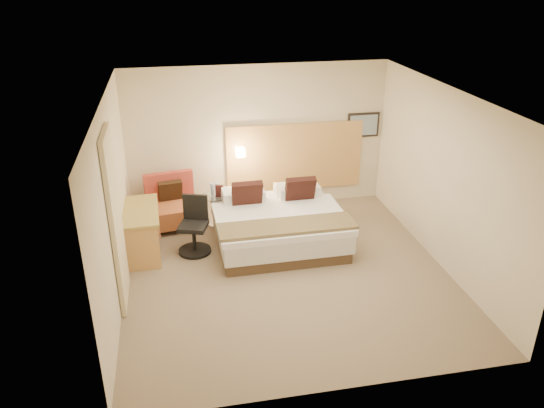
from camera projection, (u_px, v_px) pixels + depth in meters
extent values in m
cube|color=#786751|center=(286.00, 273.00, 8.08)|extent=(4.80, 5.00, 0.02)
cube|color=white|center=(289.00, 95.00, 6.95)|extent=(4.80, 5.00, 0.02)
cube|color=beige|center=(258.00, 138.00, 9.76)|extent=(4.80, 0.02, 2.70)
cube|color=beige|center=(342.00, 288.00, 5.28)|extent=(4.80, 0.02, 2.70)
cube|color=beige|center=(112.00, 204.00, 7.10)|extent=(0.02, 5.00, 2.70)
cube|color=beige|center=(444.00, 179.00, 7.94)|extent=(0.02, 5.00, 2.70)
cube|color=tan|center=(295.00, 157.00, 10.01)|extent=(2.60, 0.04, 1.30)
cube|color=black|center=(363.00, 125.00, 10.02)|extent=(0.62, 0.03, 0.47)
cube|color=#7890A5|center=(364.00, 125.00, 10.00)|extent=(0.54, 0.01, 0.39)
cylinder|color=silver|center=(240.00, 151.00, 9.70)|extent=(0.02, 0.12, 0.02)
cube|color=#F4E3BE|center=(240.00, 152.00, 9.65)|extent=(0.15, 0.15, 0.15)
cube|color=beige|center=(116.00, 221.00, 6.94)|extent=(0.06, 0.90, 2.42)
cylinder|color=#9BBFEF|center=(212.00, 189.00, 9.37)|extent=(0.08, 0.08, 0.20)
cylinder|color=#98B7EA|center=(216.00, 188.00, 9.38)|extent=(0.08, 0.08, 0.20)
cube|color=#351515|center=(220.00, 191.00, 9.25)|extent=(0.14, 0.09, 0.22)
cube|color=#493624|center=(277.00, 236.00, 8.95)|extent=(2.00, 2.00, 0.18)
cube|color=silver|center=(277.00, 223.00, 8.85)|extent=(2.06, 2.06, 0.30)
cube|color=white|center=(281.00, 219.00, 8.51)|extent=(2.11, 1.49, 0.10)
cube|color=white|center=(241.00, 194.00, 9.33)|extent=(0.72, 0.40, 0.18)
cube|color=white|center=(295.00, 190.00, 9.51)|extent=(0.72, 0.40, 0.18)
cube|color=silver|center=(243.00, 195.00, 9.05)|extent=(0.72, 0.40, 0.18)
cube|color=silver|center=(299.00, 190.00, 9.23)|extent=(0.72, 0.40, 0.18)
cube|color=black|center=(247.00, 195.00, 8.84)|extent=(0.51, 0.28, 0.52)
cube|color=black|center=(300.00, 191.00, 9.01)|extent=(0.51, 0.28, 0.52)
cube|color=#BE7926|center=(287.00, 226.00, 8.12)|extent=(2.14, 0.59, 0.05)
cube|color=#BD7559|center=(158.00, 234.00, 9.08)|extent=(0.10, 0.10, 0.11)
cube|color=tan|center=(198.00, 228.00, 9.30)|extent=(0.10, 0.10, 0.11)
cube|color=#9E654A|center=(152.00, 220.00, 9.60)|extent=(0.10, 0.10, 0.11)
cube|color=#AF8352|center=(190.00, 214.00, 9.82)|extent=(0.10, 0.10, 0.11)
cube|color=#994E29|center=(174.00, 213.00, 9.36)|extent=(0.98, 0.89, 0.33)
cube|color=#AD3A2E|center=(169.00, 185.00, 9.46)|extent=(0.88, 0.27, 0.49)
cube|color=black|center=(170.00, 192.00, 9.39)|extent=(0.44, 0.27, 0.43)
cylinder|color=silver|center=(217.00, 223.00, 9.57)|extent=(0.43, 0.43, 0.02)
cylinder|color=silver|center=(216.00, 210.00, 9.46)|extent=(0.05, 0.05, 0.52)
cylinder|color=silver|center=(215.00, 196.00, 9.35)|extent=(0.64, 0.64, 0.01)
cube|color=#A28B3F|center=(140.00, 211.00, 8.33)|extent=(0.60, 1.24, 0.04)
cube|color=tan|center=(143.00, 249.00, 7.98)|extent=(0.51, 0.06, 0.72)
cube|color=tan|center=(142.00, 217.00, 8.99)|extent=(0.51, 0.06, 0.72)
cube|color=#B27846|center=(144.00, 215.00, 8.37)|extent=(0.49, 1.15, 0.10)
cylinder|color=black|center=(195.00, 250.00, 8.62)|extent=(0.66, 0.66, 0.04)
cylinder|color=black|center=(194.00, 238.00, 8.53)|extent=(0.08, 0.08, 0.40)
cube|color=black|center=(193.00, 226.00, 8.43)|extent=(0.54, 0.54, 0.07)
cube|color=black|center=(195.00, 207.00, 8.50)|extent=(0.40, 0.18, 0.42)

